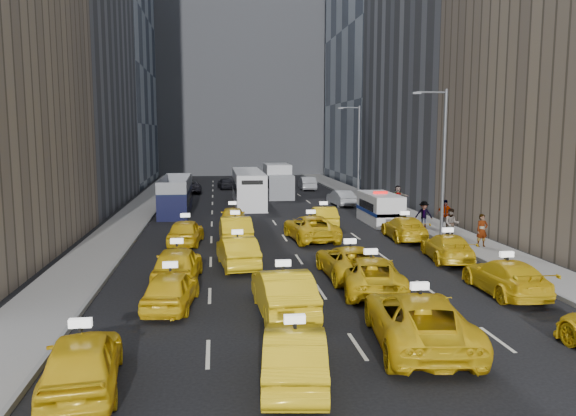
# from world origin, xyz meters

# --- Properties ---
(ground) EXTENTS (160.00, 160.00, 0.00)m
(ground) POSITION_xyz_m (0.00, 0.00, 0.00)
(ground) COLOR black
(ground) RESTS_ON ground
(sidewalk_west) EXTENTS (3.00, 90.00, 0.15)m
(sidewalk_west) POSITION_xyz_m (-10.50, 25.00, 0.07)
(sidewalk_west) COLOR gray
(sidewalk_west) RESTS_ON ground
(sidewalk_east) EXTENTS (3.00, 90.00, 0.15)m
(sidewalk_east) POSITION_xyz_m (10.50, 25.00, 0.07)
(sidewalk_east) COLOR gray
(sidewalk_east) RESTS_ON ground
(curb_west) EXTENTS (0.15, 90.00, 0.18)m
(curb_west) POSITION_xyz_m (-9.05, 25.00, 0.09)
(curb_west) COLOR slate
(curb_west) RESTS_ON ground
(curb_east) EXTENTS (0.15, 90.00, 0.18)m
(curb_east) POSITION_xyz_m (9.05, 25.00, 0.09)
(curb_east) COLOR slate
(curb_east) RESTS_ON ground
(building_west_far) EXTENTS (16.00, 22.00, 42.00)m
(building_west_far) POSITION_xyz_m (-20.50, 54.00, 21.00)
(building_west_far) COLOR #2D3847
(building_west_far) RESTS_ON ground
(building_backdrop) EXTENTS (30.00, 12.00, 40.00)m
(building_backdrop) POSITION_xyz_m (0.00, 72.00, 20.00)
(building_backdrop) COLOR slate
(building_backdrop) RESTS_ON ground
(streetlight_near) EXTENTS (2.15, 0.22, 9.00)m
(streetlight_near) POSITION_xyz_m (9.18, 12.00, 4.92)
(streetlight_near) COLOR #595B60
(streetlight_near) RESTS_ON ground
(streetlight_far) EXTENTS (2.15, 0.22, 9.00)m
(streetlight_far) POSITION_xyz_m (9.18, 32.00, 4.92)
(streetlight_far) COLOR #595B60
(streetlight_far) RESTS_ON ground
(taxi_0) EXTENTS (2.32, 4.70, 1.54)m
(taxi_0) POSITION_xyz_m (-7.58, -5.98, 0.77)
(taxi_0) COLOR yellow
(taxi_0) RESTS_ON ground
(taxi_1) EXTENTS (2.11, 4.63, 1.47)m
(taxi_1) POSITION_xyz_m (-2.24, -6.16, 0.74)
(taxi_1) COLOR yellow
(taxi_1) RESTS_ON ground
(taxi_2) EXTENTS (3.44, 6.19, 1.64)m
(taxi_2) POSITION_xyz_m (1.87, -4.12, 0.82)
(taxi_2) COLOR yellow
(taxi_2) RESTS_ON ground
(taxi_4) EXTENTS (2.15, 4.33, 1.42)m
(taxi_4) POSITION_xyz_m (-5.90, 0.61, 0.71)
(taxi_4) COLOR yellow
(taxi_4) RESTS_ON ground
(taxi_5) EXTENTS (2.00, 5.09, 1.65)m
(taxi_5) POSITION_xyz_m (-1.87, -0.65, 0.82)
(taxi_5) COLOR yellow
(taxi_5) RESTS_ON ground
(taxi_6) EXTENTS (3.04, 5.44, 1.44)m
(taxi_6) POSITION_xyz_m (2.03, 1.84, 0.72)
(taxi_6) COLOR yellow
(taxi_6) RESTS_ON ground
(taxi_7) EXTENTS (2.06, 4.89, 1.41)m
(taxi_7) POSITION_xyz_m (7.32, 0.74, 0.70)
(taxi_7) COLOR yellow
(taxi_7) RESTS_ON ground
(taxi_8) EXTENTS (2.17, 4.86, 1.62)m
(taxi_8) POSITION_xyz_m (-5.88, 4.17, 0.81)
(taxi_8) COLOR yellow
(taxi_8) RESTS_ON ground
(taxi_9) EXTENTS (2.08, 4.72, 1.51)m
(taxi_9) POSITION_xyz_m (-3.19, 6.71, 0.75)
(taxi_9) COLOR yellow
(taxi_9) RESTS_ON ground
(taxi_10) EXTENTS (2.51, 5.16, 1.41)m
(taxi_10) POSITION_xyz_m (1.75, 4.22, 0.71)
(taxi_10) COLOR yellow
(taxi_10) RESTS_ON ground
(taxi_11) EXTENTS (2.52, 4.88, 1.35)m
(taxi_11) POSITION_xyz_m (7.45, 6.80, 0.68)
(taxi_11) COLOR yellow
(taxi_11) RESTS_ON ground
(taxi_12) EXTENTS (2.19, 4.55, 1.50)m
(taxi_12) POSITION_xyz_m (-5.96, 12.71, 0.75)
(taxi_12) COLOR yellow
(taxi_12) RESTS_ON ground
(taxi_13) EXTENTS (1.91, 5.02, 1.63)m
(taxi_13) POSITION_xyz_m (-3.09, 12.54, 0.82)
(taxi_13) COLOR yellow
(taxi_13) RESTS_ON ground
(taxi_14) EXTENTS (3.01, 5.65, 1.51)m
(taxi_14) POSITION_xyz_m (1.49, 13.12, 0.76)
(taxi_14) COLOR yellow
(taxi_14) RESTS_ON ground
(taxi_15) EXTENTS (2.20, 4.93, 1.40)m
(taxi_15) POSITION_xyz_m (7.19, 12.58, 0.70)
(taxi_15) COLOR yellow
(taxi_15) RESTS_ON ground
(taxi_16) EXTENTS (2.01, 4.27, 1.41)m
(taxi_16) POSITION_xyz_m (-3.04, 18.83, 0.71)
(taxi_16) COLOR yellow
(taxi_16) RESTS_ON ground
(taxi_17) EXTENTS (1.64, 4.36, 1.42)m
(taxi_17) POSITION_xyz_m (3.20, 17.86, 0.71)
(taxi_17) COLOR yellow
(taxi_17) RESTS_ON ground
(nypd_van) EXTENTS (2.53, 5.54, 2.31)m
(nypd_van) POSITION_xyz_m (7.50, 18.77, 1.04)
(nypd_van) COLOR white
(nypd_van) RESTS_ON ground
(double_decker) EXTENTS (3.05, 9.90, 2.84)m
(double_decker) POSITION_xyz_m (-7.41, 26.28, 1.40)
(double_decker) COLOR black
(double_decker) RESTS_ON ground
(city_bus) EXTENTS (2.98, 11.93, 3.06)m
(city_bus) POSITION_xyz_m (-1.26, 30.81, 1.51)
(city_bus) COLOR silver
(city_bus) RESTS_ON ground
(box_truck) EXTENTS (3.14, 7.41, 3.30)m
(box_truck) POSITION_xyz_m (2.13, 36.61, 1.62)
(box_truck) COLOR silver
(box_truck) RESTS_ON ground
(misc_car_0) EXTENTS (1.94, 4.37, 1.39)m
(misc_car_0) POSITION_xyz_m (6.95, 28.96, 0.70)
(misc_car_0) COLOR #A3A6AA
(misc_car_0) RESTS_ON ground
(misc_car_1) EXTENTS (3.01, 5.54, 1.48)m
(misc_car_1) POSITION_xyz_m (-7.10, 41.71, 0.74)
(misc_car_1) COLOR black
(misc_car_1) RESTS_ON ground
(misc_car_2) EXTENTS (2.71, 5.47, 1.53)m
(misc_car_2) POSITION_xyz_m (1.28, 45.79, 0.76)
(misc_car_2) COLOR slate
(misc_car_2) RESTS_ON ground
(misc_car_3) EXTENTS (2.01, 4.16, 1.37)m
(misc_car_3) POSITION_xyz_m (-3.01, 45.48, 0.68)
(misc_car_3) COLOR black
(misc_car_3) RESTS_ON ground
(misc_car_4) EXTENTS (1.76, 4.67, 1.52)m
(misc_car_4) POSITION_xyz_m (6.27, 43.26, 0.76)
(misc_car_4) COLOR #9EA0A5
(misc_car_4) RESTS_ON ground
(pedestrian_0) EXTENTS (0.70, 0.49, 1.84)m
(pedestrian_0) POSITION_xyz_m (10.49, 9.18, 1.07)
(pedestrian_0) COLOR gray
(pedestrian_0) RESTS_ON sidewalk_east
(pedestrian_1) EXTENTS (0.99, 0.76, 1.80)m
(pedestrian_1) POSITION_xyz_m (9.85, 11.81, 1.05)
(pedestrian_1) COLOR gray
(pedestrian_1) RESTS_ON sidewalk_east
(pedestrian_2) EXTENTS (1.24, 0.90, 1.77)m
(pedestrian_2) POSITION_xyz_m (9.65, 15.82, 1.04)
(pedestrian_2) COLOR gray
(pedestrian_2) RESTS_ON sidewalk_east
(pedestrian_3) EXTENTS (1.21, 0.73, 1.93)m
(pedestrian_3) POSITION_xyz_m (10.84, 15.16, 1.11)
(pedestrian_3) COLOR gray
(pedestrian_3) RESTS_ON sidewalk_east
(pedestrian_4) EXTENTS (0.91, 0.52, 1.83)m
(pedestrian_4) POSITION_xyz_m (9.57, 21.00, 1.07)
(pedestrian_4) COLOR gray
(pedestrian_4) RESTS_ON sidewalk_east
(pedestrian_5) EXTENTS (1.82, 0.75, 1.91)m
(pedestrian_5) POSITION_xyz_m (11.12, 25.68, 1.10)
(pedestrian_5) COLOR gray
(pedestrian_5) RESTS_ON sidewalk_east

